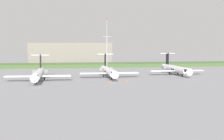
{
  "coord_description": "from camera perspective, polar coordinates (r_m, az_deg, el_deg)",
  "views": [
    {
      "loc": [
        -17.96,
        -109.67,
        12.99
      ],
      "look_at": [
        0.0,
        8.58,
        3.0
      ],
      "focal_mm": 49.65,
      "sensor_mm": 36.0,
      "label": 1
    }
  ],
  "objects": [
    {
      "name": "ground_plane",
      "position": [
        141.41,
        -1.3,
        -0.5
      ],
      "size": [
        500.0,
        500.0,
        0.0
      ],
      "primitive_type": "plane",
      "color": "gray"
    },
    {
      "name": "regional_jet_third",
      "position": [
        135.07,
        11.56,
        0.24
      ],
      "size": [
        22.81,
        31.0,
        9.0
      ],
      "color": "white",
      "rests_on": "ground"
    },
    {
      "name": "antenna_mast",
      "position": [
        157.88,
        -0.95,
        3.94
      ],
      "size": [
        4.4,
        0.5,
        25.85
      ],
      "color": "#B2B2B7",
      "rests_on": "ground"
    },
    {
      "name": "distant_hangar",
      "position": [
        206.11,
        -7.67,
        3.04
      ],
      "size": [
        52.0,
        24.52,
        13.81
      ],
      "primitive_type": "cube",
      "color": "gray",
      "rests_on": "ground"
    },
    {
      "name": "grass_berm",
      "position": [
        180.12,
        -2.89,
        0.94
      ],
      "size": [
        320.0,
        20.0,
        1.9
      ],
      "primitive_type": "cube",
      "color": "#4C6B38",
      "rests_on": "ground"
    },
    {
      "name": "safety_cone_mid_marker",
      "position": [
        105.61,
        1.71,
        -2.14
      ],
      "size": [
        0.44,
        0.44,
        0.55
      ],
      "primitive_type": "cone",
      "color": "orange",
      "rests_on": "ground"
    },
    {
      "name": "safety_cone_rear_marker",
      "position": [
        106.26,
        2.85,
        -2.1
      ],
      "size": [
        0.44,
        0.44,
        0.55
      ],
      "primitive_type": "cone",
      "color": "orange",
      "rests_on": "ground"
    },
    {
      "name": "safety_cone_front_marker",
      "position": [
        105.36,
        -0.16,
        -2.16
      ],
      "size": [
        0.44,
        0.44,
        0.55
      ],
      "primitive_type": "cone",
      "color": "orange",
      "rests_on": "ground"
    },
    {
      "name": "regional_jet_second",
      "position": [
        121.52,
        -0.63,
        -0.16
      ],
      "size": [
        22.81,
        31.0,
        9.0
      ],
      "color": "white",
      "rests_on": "ground"
    },
    {
      "name": "regional_jet_nearest",
      "position": [
        113.34,
        -13.38,
        -0.65
      ],
      "size": [
        22.81,
        31.0,
        9.0
      ],
      "color": "white",
      "rests_on": "ground"
    }
  ]
}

